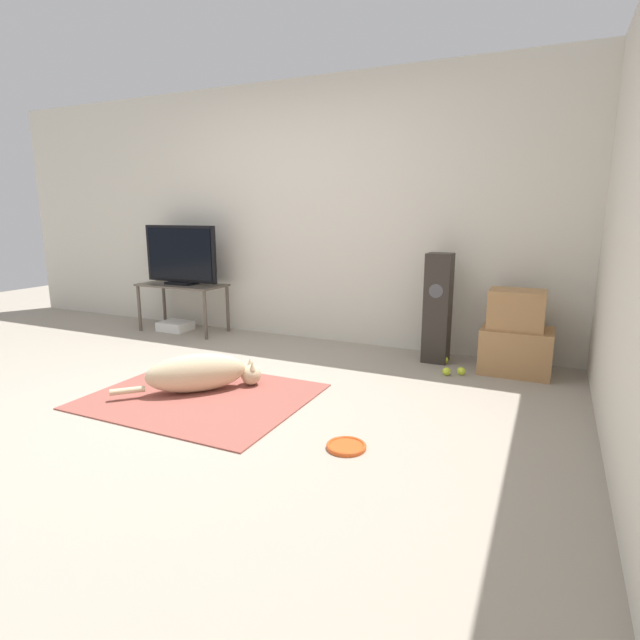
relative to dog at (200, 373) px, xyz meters
The scene contains 14 objects.
ground_plane 0.31m from the dog, 86.32° to the right, with size 12.00×12.00×0.00m, color #9E9384.
wall_back 2.14m from the dog, 89.44° to the left, with size 8.00×0.06×2.55m.
area_rug 0.17m from the dog, 51.18° to the right, with size 1.49×1.21×0.01m.
dog is the anchor object (origin of this frame).
frisbee 1.36m from the dog, 16.23° to the right, with size 0.22×0.22×0.03m.
cardboard_box_lower 2.52m from the dog, 35.65° to the left, with size 0.55×0.42×0.37m.
cardboard_box_upper 2.52m from the dog, 35.60° to the left, with size 0.42×0.32×0.32m.
floor_speaker 2.07m from the dog, 47.48° to the left, with size 0.21×0.22×0.95m.
tv_stand 2.05m from the dog, 133.19° to the left, with size 0.96×0.45×0.52m.
tv 2.14m from the dog, 133.14° to the left, with size 0.91×0.20×0.63m.
tennis_ball_by_boxes 2.08m from the dog, 44.72° to the left, with size 0.07×0.07×0.07m.
tennis_ball_near_speaker 2.06m from the dog, 36.00° to the left, with size 0.07×0.07×0.07m.
tennis_ball_loose_on_carpet 1.93m from the dog, 36.43° to the left, with size 0.07×0.07×0.07m.
game_console 2.09m from the dog, 135.73° to the left, with size 0.33×0.28×0.10m.
Camera 1 is at (2.24, -2.49, 1.29)m, focal length 28.00 mm.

